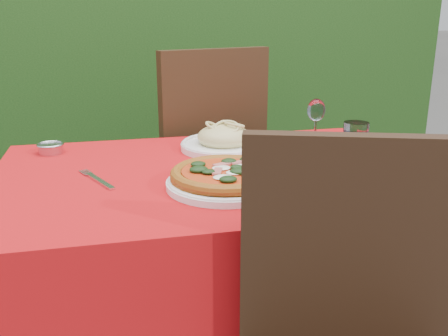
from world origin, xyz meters
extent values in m
cube|color=black|center=(0.00, 1.55, 0.80)|extent=(3.20, 0.55, 1.60)
cube|color=#473016|center=(0.00, 0.00, 0.72)|extent=(1.20, 0.80, 0.04)
cylinder|color=#473016|center=(0.54, -0.34, 0.35)|extent=(0.05, 0.05, 0.70)
cylinder|color=#473016|center=(-0.54, 0.34, 0.35)|extent=(0.05, 0.05, 0.70)
cylinder|color=#473016|center=(0.54, 0.34, 0.35)|extent=(0.05, 0.05, 0.70)
cube|color=red|center=(0.00, 0.00, 0.59)|extent=(1.26, 0.86, 0.32)
cube|color=black|center=(0.17, -0.53, 0.73)|extent=(0.43, 0.18, 0.48)
cube|color=black|center=(0.06, 0.78, 0.51)|extent=(0.60, 0.60, 0.05)
cube|color=black|center=(0.13, 0.57, 0.80)|extent=(0.47, 0.18, 0.52)
cylinder|color=black|center=(0.20, 1.04, 0.24)|extent=(0.04, 0.04, 0.49)
cylinder|color=black|center=(-0.19, 0.91, 0.24)|extent=(0.04, 0.04, 0.49)
cylinder|color=black|center=(0.32, 0.65, 0.24)|extent=(0.04, 0.04, 0.49)
cylinder|color=black|center=(-0.07, 0.52, 0.24)|extent=(0.04, 0.04, 0.49)
cylinder|color=white|center=(0.00, -0.15, 0.76)|extent=(0.32, 0.32, 0.02)
cylinder|color=#B76619|center=(0.00, -0.15, 0.78)|extent=(0.29, 0.29, 0.02)
cylinder|color=#AA1C0A|center=(0.00, -0.15, 0.79)|extent=(0.23, 0.23, 0.01)
cylinder|color=white|center=(0.08, 0.22, 0.76)|extent=(0.29, 0.29, 0.02)
ellipsoid|color=#CBBF7F|center=(0.08, 0.22, 0.79)|extent=(0.21, 0.21, 0.08)
cylinder|color=silver|center=(0.48, 0.06, 0.80)|extent=(0.08, 0.08, 0.11)
cylinder|color=#A0C9D9|center=(0.48, 0.06, 0.79)|extent=(0.07, 0.07, 0.07)
cylinder|color=silver|center=(0.42, 0.24, 0.75)|extent=(0.06, 0.06, 0.01)
cylinder|color=silver|center=(0.42, 0.24, 0.79)|extent=(0.01, 0.01, 0.08)
ellipsoid|color=silver|center=(0.42, 0.24, 0.86)|extent=(0.06, 0.06, 0.08)
cube|color=silver|center=(-0.32, -0.04, 0.75)|extent=(0.11, 0.21, 0.01)
cylinder|color=#B9BAC1|center=(-0.48, 0.30, 0.76)|extent=(0.08, 0.08, 0.03)
camera|label=1|loc=(-0.28, -1.37, 1.19)|focal=40.00mm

